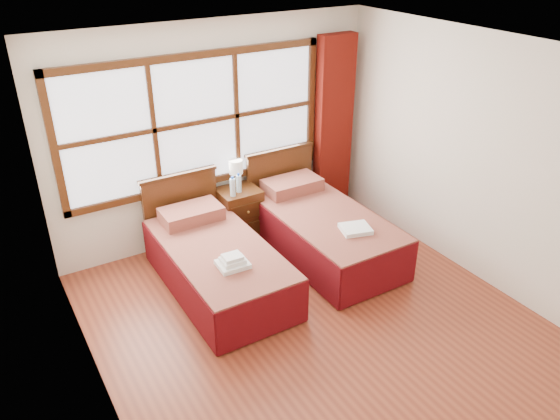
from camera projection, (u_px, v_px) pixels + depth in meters
floor at (322, 330)px, 5.28m from camera, size 4.50×4.50×0.00m
ceiling at (335, 57)px, 4.07m from camera, size 4.50×4.50×0.00m
wall_back at (216, 134)px, 6.38m from camera, size 4.00×0.00×4.00m
wall_left at (91, 281)px, 3.76m from camera, size 0.00×4.50×4.50m
wall_right at (487, 164)px, 5.58m from camera, size 0.00×4.50×4.50m
window at (196, 122)px, 6.14m from camera, size 3.16×0.06×1.56m
curtain at (334, 125)px, 7.06m from camera, size 0.50×0.16×2.30m
bed_left at (216, 262)px, 5.80m from camera, size 1.00×2.02×0.97m
bed_right at (321, 229)px, 6.41m from camera, size 1.03×2.05×1.00m
nightstand at (239, 214)px, 6.70m from camera, size 0.49×0.48×0.65m
towels_left at (233, 262)px, 5.31m from camera, size 0.31×0.27×0.12m
towels_right at (355, 229)px, 5.90m from camera, size 0.38×0.35×0.05m
lamp at (236, 168)px, 6.56m from camera, size 0.17×0.17×0.33m
bottle_near at (233, 187)px, 6.35m from camera, size 0.07×0.07×0.25m
bottle_far at (239, 183)px, 6.45m from camera, size 0.06×0.06×0.24m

